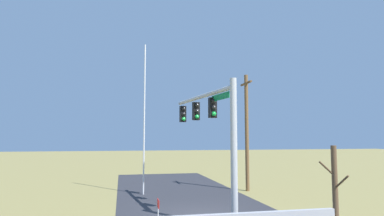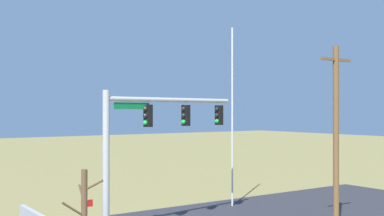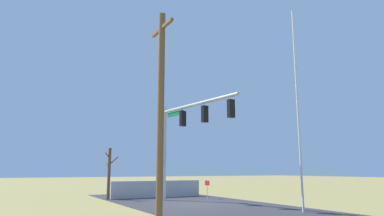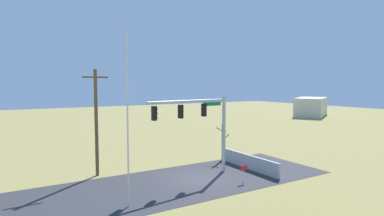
{
  "view_description": "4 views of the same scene",
  "coord_description": "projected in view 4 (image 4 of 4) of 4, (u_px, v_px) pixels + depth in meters",
  "views": [
    {
      "loc": [
        15.67,
        -3.8,
        3.65
      ],
      "look_at": [
        -1.12,
        -0.19,
        5.22
      ],
      "focal_mm": 30.7,
      "sensor_mm": 36.0,
      "label": 1
    },
    {
      "loc": [
        11.31,
        18.92,
        5.28
      ],
      "look_at": [
        -1.71,
        0.12,
        5.42
      ],
      "focal_mm": 46.23,
      "sensor_mm": 36.0,
      "label": 2
    },
    {
      "loc": [
        -18.03,
        9.91,
        1.92
      ],
      "look_at": [
        -1.25,
        0.83,
        5.38
      ],
      "focal_mm": 32.07,
      "sensor_mm": 36.0,
      "label": 3
    },
    {
      "loc": [
        -12.05,
        -19.13,
        6.98
      ],
      "look_at": [
        -0.28,
        0.36,
        5.26
      ],
      "focal_mm": 29.27,
      "sensor_mm": 36.0,
      "label": 4
    }
  ],
  "objects": [
    {
      "name": "road_surface",
      "position": [
        147.0,
        188.0,
        21.01
      ],
      "size": [
        28.0,
        8.0,
        0.01
      ],
      "primitive_type": "cube",
      "color": "#2D2D33",
      "rests_on": "ground_plane"
    },
    {
      "name": "bare_tree",
      "position": [
        223.0,
        141.0,
        28.72
      ],
      "size": [
        1.27,
        1.02,
        3.38
      ],
      "color": "brown",
      "rests_on": "ground_plane"
    },
    {
      "name": "distant_building",
      "position": [
        311.0,
        107.0,
        69.68
      ],
      "size": [
        12.71,
        10.49,
        4.06
      ],
      "primitive_type": "cube",
      "rotation": [
        0.0,
        0.0,
        0.52
      ],
      "color": "beige",
      "rests_on": "ground_plane"
    },
    {
      "name": "open_sign",
      "position": [
        244.0,
        170.0,
        22.27
      ],
      "size": [
        0.56,
        0.04,
        1.22
      ],
      "color": "silver",
      "rests_on": "ground_plane"
    },
    {
      "name": "ground_plane",
      "position": [
        198.0,
        179.0,
        23.07
      ],
      "size": [
        160.0,
        160.0,
        0.0
      ],
      "primitive_type": "plane",
      "color": "olive"
    },
    {
      "name": "sidewalk_corner",
      "position": [
        233.0,
        170.0,
        25.66
      ],
      "size": [
        6.0,
        6.0,
        0.01
      ],
      "primitive_type": "cube",
      "color": "#B7B5AD",
      "rests_on": "ground_plane"
    },
    {
      "name": "retaining_fence",
      "position": [
        249.0,
        162.0,
        25.84
      ],
      "size": [
        0.2,
        6.71,
        1.17
      ],
      "primitive_type": "cube",
      "color": "#A8A8AD",
      "rests_on": "ground_plane"
    },
    {
      "name": "signal_mast",
      "position": [
        203.0,
        119.0,
        23.42
      ],
      "size": [
        7.16,
        1.26,
        6.12
      ],
      "color": "#B2B5BA",
      "rests_on": "ground_plane"
    },
    {
      "name": "utility_pole",
      "position": [
        96.0,
        121.0,
        23.72
      ],
      "size": [
        1.9,
        0.26,
        8.12
      ],
      "color": "brown",
      "rests_on": "ground_plane"
    },
    {
      "name": "flagpole",
      "position": [
        128.0,
        121.0,
        17.54
      ],
      "size": [
        0.1,
        0.1,
        9.92
      ],
      "primitive_type": "cylinder",
      "color": "silver",
      "rests_on": "ground_plane"
    }
  ]
}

